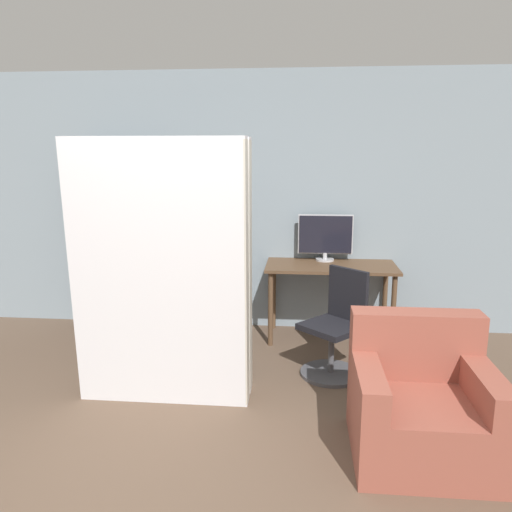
{
  "coord_description": "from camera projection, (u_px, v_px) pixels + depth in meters",
  "views": [
    {
      "loc": [
        0.74,
        -2.39,
        1.88
      ],
      "look_at": [
        0.36,
        1.56,
        1.05
      ],
      "focal_mm": 35.0,
      "sensor_mm": 36.0,
      "label": 1
    }
  ],
  "objects": [
    {
      "name": "bookshelf",
      "position": [
        111.0,
        238.0,
        5.33
      ],
      "size": [
        0.81,
        0.34,
        1.93
      ],
      "color": "black",
      "rests_on": "ground"
    },
    {
      "name": "mattress_far",
      "position": [
        169.0,
        268.0,
        3.87
      ],
      "size": [
        1.3,
        0.19,
        1.99
      ],
      "color": "silver",
      "rests_on": "ground"
    },
    {
      "name": "armchair",
      "position": [
        421.0,
        404.0,
        3.15
      ],
      "size": [
        0.85,
        0.8,
        0.85
      ],
      "color": "#934C3D",
      "rests_on": "ground"
    },
    {
      "name": "office_chair",
      "position": [
        336.0,
        333.0,
        4.25
      ],
      "size": [
        0.62,
        0.62,
        0.91
      ],
      "color": "#4C4C51",
      "rests_on": "ground"
    },
    {
      "name": "monitor",
      "position": [
        325.0,
        236.0,
        5.13
      ],
      "size": [
        0.56,
        0.19,
        0.48
      ],
      "color": "#B7B7BC",
      "rests_on": "desk"
    },
    {
      "name": "desk",
      "position": [
        331.0,
        275.0,
        5.01
      ],
      "size": [
        1.3,
        0.62,
        0.77
      ],
      "color": "brown",
      "rests_on": "ground"
    },
    {
      "name": "wall_back",
      "position": [
        233.0,
        203.0,
        5.29
      ],
      "size": [
        8.0,
        0.06,
        2.7
      ],
      "color": "gray",
      "rests_on": "ground"
    },
    {
      "name": "ground_plane",
      "position": [
        165.0,
        495.0,
        2.78
      ],
      "size": [
        16.0,
        16.0,
        0.0
      ],
      "primitive_type": "plane",
      "color": "brown"
    },
    {
      "name": "mattress_near",
      "position": [
        160.0,
        275.0,
        3.64
      ],
      "size": [
        1.3,
        0.24,
        1.99
      ],
      "color": "silver",
      "rests_on": "ground"
    }
  ]
}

